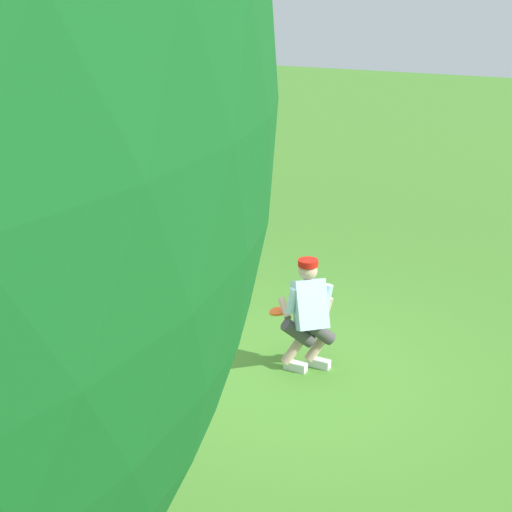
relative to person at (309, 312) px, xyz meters
name	(u,v)px	position (x,y,z in m)	size (l,w,h in m)	color
ground_plane	(274,374)	(0.28, 0.28, -0.70)	(60.00, 60.00, 0.00)	#4A892D
person	(309,312)	(0.00, 0.00, 0.00)	(0.70, 0.57, 1.29)	silver
dog	(215,257)	(2.21, -1.72, -0.30)	(0.87, 0.76, 0.58)	tan
frisbee_flying	(224,251)	(1.95, -1.52, -0.09)	(0.22, 0.22, 0.02)	orange
frisbee_held	(280,311)	(0.38, -0.06, -0.09)	(0.24, 0.24, 0.02)	#F65715
training_cone	(2,352)	(3.12, 1.52, -0.53)	(0.29, 0.29, 0.33)	orange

